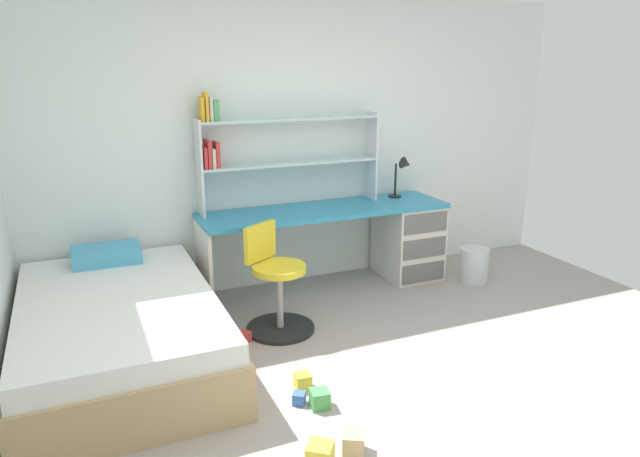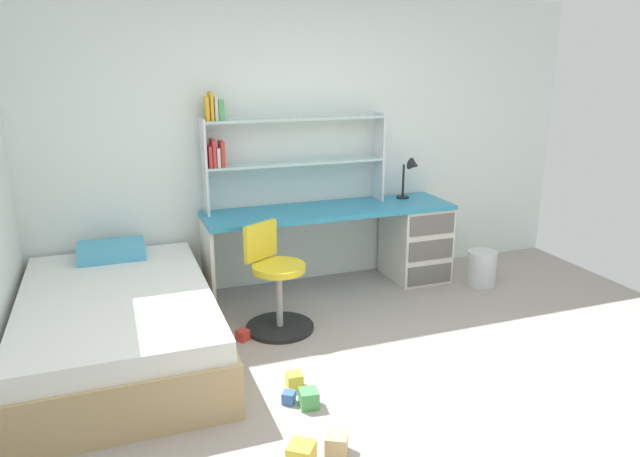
{
  "view_description": "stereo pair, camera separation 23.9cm",
  "coord_description": "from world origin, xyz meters",
  "px_view_note": "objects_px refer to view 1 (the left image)",
  "views": [
    {
      "loc": [
        -1.79,
        -2.53,
        1.99
      ],
      "look_at": [
        -0.13,
        1.3,
        0.78
      ],
      "focal_mm": 32.82,
      "sensor_mm": 36.0,
      "label": 1
    },
    {
      "loc": [
        -1.56,
        -2.62,
        1.99
      ],
      "look_at": [
        -0.13,
        1.3,
        0.78
      ],
      "focal_mm": 32.82,
      "sensor_mm": 36.0,
      "label": 2
    }
  ],
  "objects_px": {
    "bed_platform": "(119,330)",
    "desk": "(385,235)",
    "swivel_chair": "(276,289)",
    "toy_block_yellow_3": "(320,456)",
    "bookshelf_hutch": "(272,145)",
    "toy_block_natural_1": "(353,443)",
    "toy_block_yellow_5": "(303,381)",
    "toy_block_red_4": "(244,337)",
    "toy_block_blue_2": "(299,398)",
    "waste_bin": "(474,265)",
    "toy_block_green_0": "(320,399)",
    "desk_lamp": "(404,170)"
  },
  "relations": [
    {
      "from": "bed_platform",
      "to": "desk",
      "type": "bearing_deg",
      "value": 16.0
    },
    {
      "from": "swivel_chair",
      "to": "toy_block_yellow_3",
      "type": "relative_size",
      "value": 6.41
    },
    {
      "from": "bookshelf_hutch",
      "to": "toy_block_natural_1",
      "type": "relative_size",
      "value": 14.03
    },
    {
      "from": "swivel_chair",
      "to": "toy_block_yellow_5",
      "type": "distance_m",
      "value": 0.91
    },
    {
      "from": "toy_block_yellow_3",
      "to": "toy_block_red_4",
      "type": "bearing_deg",
      "value": 88.76
    },
    {
      "from": "bed_platform",
      "to": "toy_block_natural_1",
      "type": "relative_size",
      "value": 17.65
    },
    {
      "from": "bookshelf_hutch",
      "to": "toy_block_yellow_5",
      "type": "bearing_deg",
      "value": -103.37
    },
    {
      "from": "bed_platform",
      "to": "toy_block_blue_2",
      "type": "height_order",
      "value": "bed_platform"
    },
    {
      "from": "bookshelf_hutch",
      "to": "toy_block_red_4",
      "type": "height_order",
      "value": "bookshelf_hutch"
    },
    {
      "from": "toy_block_yellow_3",
      "to": "toy_block_red_4",
      "type": "relative_size",
      "value": 1.59
    },
    {
      "from": "bed_platform",
      "to": "toy_block_blue_2",
      "type": "xyz_separation_m",
      "value": [
        0.93,
        -0.94,
        -0.21
      ]
    },
    {
      "from": "bookshelf_hutch",
      "to": "waste_bin",
      "type": "bearing_deg",
      "value": -18.2
    },
    {
      "from": "swivel_chair",
      "to": "bed_platform",
      "type": "relative_size",
      "value": 0.4
    },
    {
      "from": "waste_bin",
      "to": "bed_platform",
      "type": "bearing_deg",
      "value": -174.56
    },
    {
      "from": "swivel_chair",
      "to": "toy_block_green_0",
      "type": "relative_size",
      "value": 7.51
    },
    {
      "from": "toy_block_green_0",
      "to": "toy_block_yellow_5",
      "type": "relative_size",
      "value": 1.11
    },
    {
      "from": "waste_bin",
      "to": "bookshelf_hutch",
      "type": "bearing_deg",
      "value": 161.8
    },
    {
      "from": "waste_bin",
      "to": "toy_block_yellow_5",
      "type": "xyz_separation_m",
      "value": [
        -2.14,
        -1.08,
        -0.11
      ]
    },
    {
      "from": "bookshelf_hutch",
      "to": "toy_block_red_4",
      "type": "distance_m",
      "value": 1.65
    },
    {
      "from": "swivel_chair",
      "to": "toy_block_yellow_3",
      "type": "xyz_separation_m",
      "value": [
        -0.32,
        -1.57,
        -0.26
      ]
    },
    {
      "from": "bookshelf_hutch",
      "to": "swivel_chair",
      "type": "height_order",
      "value": "bookshelf_hutch"
    },
    {
      "from": "desk_lamp",
      "to": "toy_block_red_4",
      "type": "xyz_separation_m",
      "value": [
        -1.81,
        -0.84,
        -0.96
      ]
    },
    {
      "from": "desk_lamp",
      "to": "toy_block_yellow_3",
      "type": "height_order",
      "value": "desk_lamp"
    },
    {
      "from": "desk_lamp",
      "to": "toy_block_yellow_3",
      "type": "distance_m",
      "value": 3.09
    },
    {
      "from": "desk",
      "to": "waste_bin",
      "type": "distance_m",
      "value": 0.87
    },
    {
      "from": "waste_bin",
      "to": "toy_block_green_0",
      "type": "xyz_separation_m",
      "value": [
        -2.13,
        -1.32,
        -0.1
      ]
    },
    {
      "from": "swivel_chair",
      "to": "waste_bin",
      "type": "distance_m",
      "value": 2.03
    },
    {
      "from": "toy_block_natural_1",
      "to": "toy_block_blue_2",
      "type": "height_order",
      "value": "toy_block_natural_1"
    },
    {
      "from": "bookshelf_hutch",
      "to": "bed_platform",
      "type": "height_order",
      "value": "bookshelf_hutch"
    },
    {
      "from": "toy_block_yellow_5",
      "to": "desk_lamp",
      "type": "bearing_deg",
      "value": 43.77
    },
    {
      "from": "toy_block_green_0",
      "to": "toy_block_yellow_5",
      "type": "xyz_separation_m",
      "value": [
        -0.02,
        0.23,
        -0.01
      ]
    },
    {
      "from": "desk",
      "to": "desk_lamp",
      "type": "height_order",
      "value": "desk_lamp"
    },
    {
      "from": "bed_platform",
      "to": "toy_block_blue_2",
      "type": "relative_size",
      "value": 27.96
    },
    {
      "from": "desk_lamp",
      "to": "bed_platform",
      "type": "xyz_separation_m",
      "value": [
        -2.66,
        -0.79,
        -0.75
      ]
    },
    {
      "from": "desk_lamp",
      "to": "bed_platform",
      "type": "bearing_deg",
      "value": -163.36
    },
    {
      "from": "toy_block_natural_1",
      "to": "toy_block_yellow_3",
      "type": "height_order",
      "value": "toy_block_yellow_3"
    },
    {
      "from": "toy_block_yellow_3",
      "to": "toy_block_natural_1",
      "type": "bearing_deg",
      "value": 8.49
    },
    {
      "from": "swivel_chair",
      "to": "toy_block_red_4",
      "type": "xyz_separation_m",
      "value": [
        -0.29,
        -0.11,
        -0.29
      ]
    },
    {
      "from": "toy_block_natural_1",
      "to": "toy_block_yellow_5",
      "type": "xyz_separation_m",
      "value": [
        -0.01,
        0.69,
        -0.01
      ]
    },
    {
      "from": "bookshelf_hutch",
      "to": "toy_block_natural_1",
      "type": "distance_m",
      "value": 2.68
    },
    {
      "from": "swivel_chair",
      "to": "toy_block_green_0",
      "type": "xyz_separation_m",
      "value": [
        -0.12,
        -1.09,
        -0.27
      ]
    },
    {
      "from": "waste_bin",
      "to": "desk",
      "type": "bearing_deg",
      "value": 151.68
    },
    {
      "from": "bookshelf_hutch",
      "to": "bed_platform",
      "type": "xyz_separation_m",
      "value": [
        -1.41,
        -0.88,
        -1.05
      ]
    },
    {
      "from": "waste_bin",
      "to": "toy_block_yellow_5",
      "type": "relative_size",
      "value": 3.25
    },
    {
      "from": "toy_block_red_4",
      "to": "desk_lamp",
      "type": "bearing_deg",
      "value": 24.76
    },
    {
      "from": "toy_block_yellow_5",
      "to": "bed_platform",
      "type": "bearing_deg",
      "value": 142.19
    },
    {
      "from": "desk_lamp",
      "to": "waste_bin",
      "type": "height_order",
      "value": "desk_lamp"
    },
    {
      "from": "bookshelf_hutch",
      "to": "toy_block_green_0",
      "type": "xyz_separation_m",
      "value": [
        -0.38,
        -1.89,
        -1.24
      ]
    },
    {
      "from": "desk",
      "to": "bookshelf_hutch",
      "type": "relative_size",
      "value": 1.38
    },
    {
      "from": "desk",
      "to": "bed_platform",
      "type": "height_order",
      "value": "desk"
    }
  ]
}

